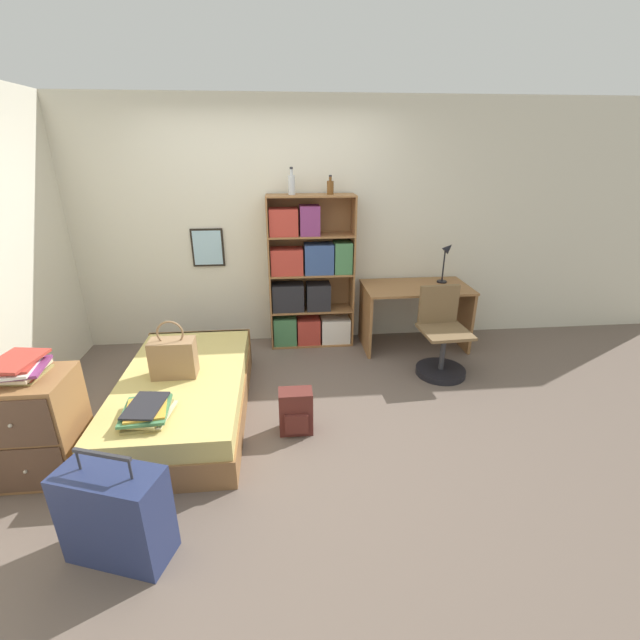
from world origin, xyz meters
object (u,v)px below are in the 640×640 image
(handbag, at_px, (174,357))
(bottle_brown, at_px, (330,187))
(bookcase, at_px, (308,281))
(backpack, at_px, (296,412))
(desk, at_px, (415,305))
(book_stack_on_bed, at_px, (146,412))
(magazine_pile_on_dresser, at_px, (19,367))
(bottle_green, at_px, (292,184))
(bed, at_px, (185,394))
(suitcase, at_px, (116,515))
(dresser, at_px, (37,427))
(desk_lamp, at_px, (447,255))
(desk_chair, at_px, (441,347))

(handbag, xyz_separation_m, bottle_brown, (1.41, 1.34, 1.18))
(bookcase, xyz_separation_m, backpack, (-0.21, -1.64, -0.57))
(desk, bearing_deg, book_stack_on_bed, -143.93)
(magazine_pile_on_dresser, bearing_deg, handbag, 34.89)
(handbag, relative_size, book_stack_on_bed, 1.23)
(bottle_green, bearing_deg, bed, -126.32)
(magazine_pile_on_dresser, distance_m, bookcase, 2.74)
(suitcase, bearing_deg, backpack, 45.28)
(backpack, bearing_deg, bottle_brown, 74.62)
(bookcase, distance_m, bottle_brown, 1.01)
(dresser, height_order, desk_lamp, desk_lamp)
(bookcase, bearing_deg, bottle_brown, 1.60)
(dresser, bearing_deg, bottle_green, 47.12)
(bed, distance_m, desk, 2.58)
(bed, relative_size, magazine_pile_on_dresser, 4.58)
(desk_lamp, bearing_deg, desk, -162.25)
(magazine_pile_on_dresser, relative_size, bottle_brown, 2.11)
(magazine_pile_on_dresser, bearing_deg, desk_lamp, 27.70)
(desk, distance_m, desk_lamp, 0.64)
(bed, bearing_deg, handbag, -160.61)
(desk_chair, bearing_deg, bed, -167.98)
(bottle_green, distance_m, bottle_brown, 0.39)
(bottle_brown, distance_m, desk_chair, 1.95)
(handbag, distance_m, book_stack_on_bed, 0.61)
(magazine_pile_on_dresser, bearing_deg, desk_chair, 18.57)
(dresser, relative_size, magazine_pile_on_dresser, 1.88)
(bookcase, distance_m, desk_lamp, 1.54)
(magazine_pile_on_dresser, distance_m, backpack, 1.89)
(bottle_brown, bearing_deg, desk_chair, -38.69)
(dresser, relative_size, bookcase, 0.45)
(desk, bearing_deg, bottle_brown, 169.27)
(bookcase, xyz_separation_m, desk, (1.17, -0.17, -0.26))
(bookcase, bearing_deg, suitcase, -114.63)
(dresser, relative_size, bottle_green, 2.79)
(magazine_pile_on_dresser, height_order, bottle_green, bottle_green)
(bottle_brown, xyz_separation_m, backpack, (-0.45, -1.65, -1.55))
(suitcase, height_order, bottle_brown, bottle_brown)
(backpack, bearing_deg, dresser, -170.54)
(handbag, xyz_separation_m, backpack, (0.96, -0.31, -0.37))
(handbag, bearing_deg, bookcase, 48.70)
(desk_lamp, bearing_deg, desk_chair, -109.17)
(desk_chair, xyz_separation_m, backpack, (-1.47, -0.83, -0.09))
(bottle_brown, bearing_deg, magazine_pile_on_dresser, -139.41)
(bed, relative_size, desk_chair, 2.10)
(bottle_brown, height_order, backpack, bottle_brown)
(book_stack_on_bed, relative_size, magazine_pile_on_dresser, 0.98)
(suitcase, height_order, desk_chair, desk_chair)
(book_stack_on_bed, bearing_deg, bottle_green, 60.67)
(handbag, xyz_separation_m, suitcase, (-0.05, -1.33, -0.27))
(bed, xyz_separation_m, suitcase, (-0.10, -1.34, 0.09))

